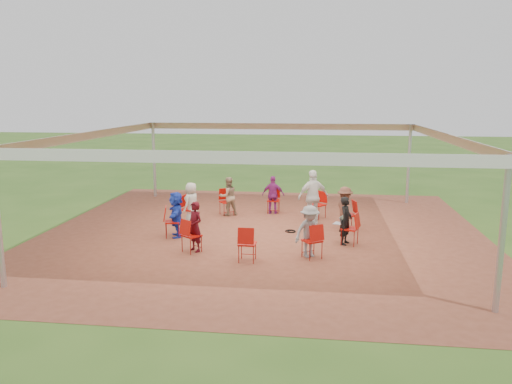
# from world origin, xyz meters

# --- Properties ---
(ground) EXTENTS (80.00, 80.00, 0.00)m
(ground) POSITION_xyz_m (0.00, 0.00, 0.00)
(ground) COLOR #365B1C
(ground) RESTS_ON ground
(dirt_patch) EXTENTS (13.00, 13.00, 0.00)m
(dirt_patch) POSITION_xyz_m (0.00, 0.00, 0.01)
(dirt_patch) COLOR brown
(dirt_patch) RESTS_ON ground
(tent) EXTENTS (10.33, 10.33, 3.00)m
(tent) POSITION_xyz_m (0.00, 0.00, 2.37)
(tent) COLOR #B2B2B7
(tent) RESTS_ON ground
(chair_0) EXTENTS (0.56, 0.54, 0.90)m
(chair_0) POSITION_xyz_m (2.51, -0.90, 0.45)
(chair_0) COLOR #B50E06
(chair_0) RESTS_ON ground
(chair_1) EXTENTS (0.54, 0.53, 0.90)m
(chair_1) POSITION_xyz_m (2.55, 0.75, 0.45)
(chair_1) COLOR #B50E06
(chair_1) RESTS_ON ground
(chair_2) EXTENTS (0.60, 0.60, 0.90)m
(chair_2) POSITION_xyz_m (1.63, 2.11, 0.45)
(chair_2) COLOR #B50E06
(chair_2) RESTS_ON ground
(chair_3) EXTENTS (0.43, 0.45, 0.90)m
(chair_3) POSITION_xyz_m (0.08, 2.66, 0.45)
(chair_3) COLOR #B50E06
(chair_3) RESTS_ON ground
(chair_4) EXTENTS (0.59, 0.60, 0.90)m
(chair_4) POSITION_xyz_m (-1.50, 2.20, 0.45)
(chair_4) COLOR #B50E06
(chair_4) RESTS_ON ground
(chair_5) EXTENTS (0.56, 0.54, 0.90)m
(chair_5) POSITION_xyz_m (-2.51, 0.90, 0.45)
(chair_5) COLOR #B50E06
(chair_5) RESTS_ON ground
(chair_6) EXTENTS (0.54, 0.53, 0.90)m
(chair_6) POSITION_xyz_m (-2.55, -0.75, 0.45)
(chair_6) COLOR #B50E06
(chair_6) RESTS_ON ground
(chair_7) EXTENTS (0.60, 0.60, 0.90)m
(chair_7) POSITION_xyz_m (-1.63, -2.11, 0.45)
(chair_7) COLOR #B50E06
(chair_7) RESTS_ON ground
(chair_8) EXTENTS (0.43, 0.45, 0.90)m
(chair_8) POSITION_xyz_m (-0.08, -2.66, 0.45)
(chair_8) COLOR #B50E06
(chair_8) RESTS_ON ground
(chair_9) EXTENTS (0.59, 0.60, 0.90)m
(chair_9) POSITION_xyz_m (1.50, -2.20, 0.45)
(chair_9) COLOR #B50E06
(chair_9) RESTS_ON ground
(person_seated_0) EXTENTS (0.46, 0.56, 1.33)m
(person_seated_0) POSITION_xyz_m (2.39, -0.85, 0.67)
(person_seated_0) COLOR black
(person_seated_0) RESTS_ON ground
(person_seated_1) EXTENTS (0.65, 0.94, 1.33)m
(person_seated_1) POSITION_xyz_m (2.44, 0.71, 0.67)
(person_seated_1) COLOR brown
(person_seated_1) RESTS_ON ground
(person_seated_2) EXTENTS (0.79, 0.42, 1.33)m
(person_seated_2) POSITION_xyz_m (0.07, 2.54, 0.67)
(person_seated_2) COLOR #852272
(person_seated_2) RESTS_ON ground
(person_seated_3) EXTENTS (0.74, 0.67, 1.33)m
(person_seated_3) POSITION_xyz_m (-1.43, 2.10, 0.67)
(person_seated_3) COLOR #987E5E
(person_seated_3) RESTS_ON ground
(person_seated_4) EXTENTS (0.56, 0.73, 1.33)m
(person_seated_4) POSITION_xyz_m (-2.39, 0.85, 0.67)
(person_seated_4) COLOR #B9B5A6
(person_seated_4) RESTS_ON ground
(person_seated_5) EXTENTS (0.79, 1.31, 1.33)m
(person_seated_5) POSITION_xyz_m (-2.44, -0.71, 0.67)
(person_seated_5) COLOR #1C37B3
(person_seated_5) RESTS_ON ground
(person_seated_6) EXTENTS (0.58, 0.55, 1.33)m
(person_seated_6) POSITION_xyz_m (-1.55, -2.01, 0.67)
(person_seated_6) COLOR #430910
(person_seated_6) RESTS_ON ground
(person_seated_7) EXTENTS (0.95, 0.83, 1.33)m
(person_seated_7) POSITION_xyz_m (1.43, -2.10, 0.67)
(person_seated_7) COLOR gray
(person_seated_7) RESTS_ON ground
(standing_person) EXTENTS (1.14, 0.88, 1.73)m
(standing_person) POSITION_xyz_m (1.46, 1.34, 0.87)
(standing_person) COLOR white
(standing_person) RESTS_ON ground
(cable_coil) EXTENTS (0.35, 0.35, 0.03)m
(cable_coil) POSITION_xyz_m (0.83, 0.22, 0.02)
(cable_coil) COLOR black
(cable_coil) RESTS_ON ground
(laptop) EXTENTS (0.34, 0.38, 0.22)m
(laptop) POSITION_xyz_m (2.24, -0.80, 0.63)
(laptop) COLOR #B7B7BC
(laptop) RESTS_ON ground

